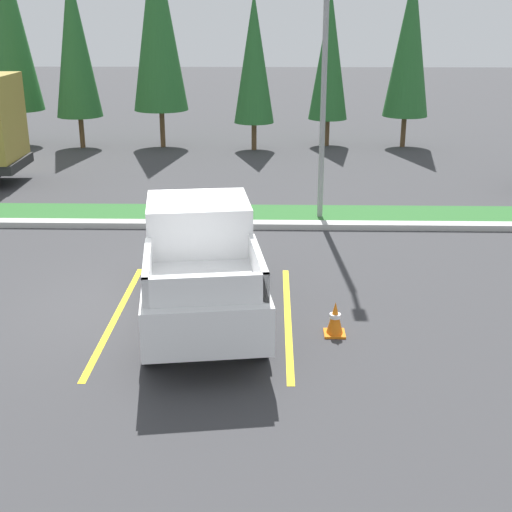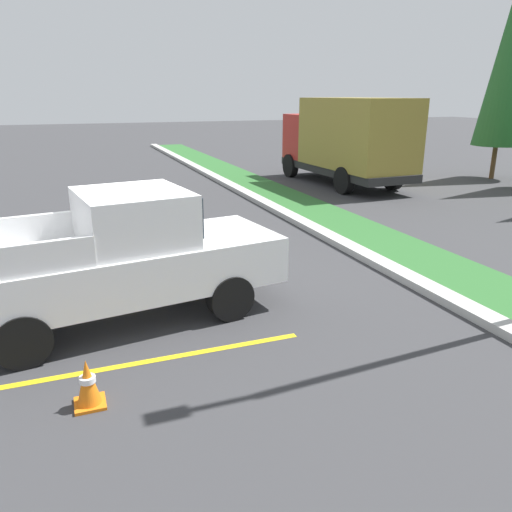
% 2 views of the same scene
% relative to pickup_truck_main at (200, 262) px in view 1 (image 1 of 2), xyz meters
% --- Properties ---
extents(ground_plane, '(120.00, 120.00, 0.00)m').
position_rel_pickup_truck_main_xyz_m(ground_plane, '(-0.97, 0.43, -1.04)').
color(ground_plane, '#38383A').
extents(parking_line_near, '(0.12, 4.80, 0.01)m').
position_rel_pickup_truck_main_xyz_m(parking_line_near, '(-1.54, -0.05, -1.04)').
color(parking_line_near, yellow).
rests_on(parking_line_near, ground).
extents(parking_line_far, '(0.12, 4.80, 0.01)m').
position_rel_pickup_truck_main_xyz_m(parking_line_far, '(1.56, -0.05, -1.04)').
color(parking_line_far, yellow).
rests_on(parking_line_far, ground).
extents(curb_strip, '(56.00, 0.40, 0.15)m').
position_rel_pickup_truck_main_xyz_m(curb_strip, '(-0.97, 5.43, -0.97)').
color(curb_strip, '#B2B2AD').
rests_on(curb_strip, ground).
extents(grass_median, '(56.00, 1.80, 0.06)m').
position_rel_pickup_truck_main_xyz_m(grass_median, '(-0.97, 6.53, -1.01)').
color(grass_median, '#2D662D').
rests_on(grass_median, ground).
extents(pickup_truck_main, '(2.62, 5.44, 2.10)m').
position_rel_pickup_truck_main_xyz_m(pickup_truck_main, '(0.00, 0.00, 0.00)').
color(pickup_truck_main, black).
rests_on(pickup_truck_main, ground).
extents(street_light, '(0.24, 1.49, 7.33)m').
position_rel_pickup_truck_main_xyz_m(street_light, '(2.53, 6.18, 3.18)').
color(street_light, gray).
rests_on(street_light, ground).
extents(cypress_tree_leftmost, '(2.06, 2.06, 7.94)m').
position_rel_pickup_truck_main_xyz_m(cypress_tree_leftmost, '(-9.09, 16.83, 3.64)').
color(cypress_tree_leftmost, brown).
rests_on(cypress_tree_leftmost, ground).
extents(cypress_tree_left_inner, '(1.81, 1.81, 6.96)m').
position_rel_pickup_truck_main_xyz_m(cypress_tree_left_inner, '(-6.46, 16.31, 3.06)').
color(cypress_tree_left_inner, brown).
rests_on(cypress_tree_left_inner, ground).
extents(cypress_tree_center, '(2.16, 2.16, 8.30)m').
position_rel_pickup_truck_main_xyz_m(cypress_tree_center, '(-3.21, 16.52, 3.85)').
color(cypress_tree_center, brown).
rests_on(cypress_tree_center, ground).
extents(cypress_tree_right_inner, '(1.56, 1.56, 6.01)m').
position_rel_pickup_truck_main_xyz_m(cypress_tree_right_inner, '(0.52, 16.02, 2.49)').
color(cypress_tree_right_inner, brown).
rests_on(cypress_tree_right_inner, ground).
extents(cypress_tree_rightmost, '(1.57, 1.57, 6.05)m').
position_rel_pickup_truck_main_xyz_m(cypress_tree_rightmost, '(3.49, 17.01, 2.52)').
color(cypress_tree_rightmost, brown).
rests_on(cypress_tree_rightmost, ground).
extents(cypress_tree_far_right, '(1.80, 1.80, 6.91)m').
position_rel_pickup_truck_main_xyz_m(cypress_tree_far_right, '(6.57, 16.80, 3.03)').
color(cypress_tree_far_right, brown).
rests_on(cypress_tree_far_right, ground).
extents(traffic_cone, '(0.36, 0.36, 0.60)m').
position_rel_pickup_truck_main_xyz_m(traffic_cone, '(2.34, -0.71, -0.75)').
color(traffic_cone, orange).
rests_on(traffic_cone, ground).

